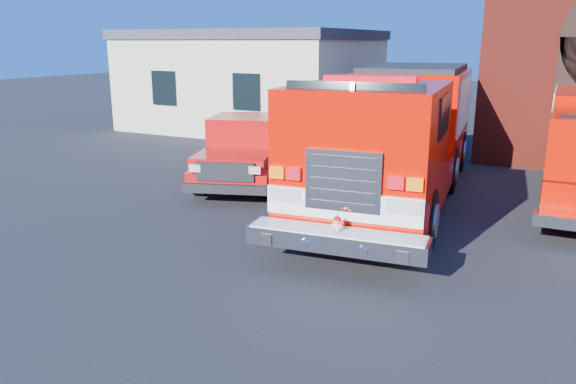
% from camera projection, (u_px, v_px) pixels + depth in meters
% --- Properties ---
extents(ground, '(100.00, 100.00, 0.00)m').
position_uv_depth(ground, '(315.00, 241.00, 11.27)').
color(ground, black).
rests_on(ground, ground).
extents(side_building, '(10.20, 8.20, 4.35)m').
position_uv_depth(side_building, '(255.00, 79.00, 25.83)').
color(side_building, beige).
rests_on(side_building, ground).
extents(fire_engine, '(4.02, 10.78, 3.24)m').
position_uv_depth(fire_engine, '(397.00, 133.00, 13.91)').
color(fire_engine, black).
rests_on(fire_engine, ground).
extents(pickup_truck, '(3.78, 6.09, 1.88)m').
position_uv_depth(pickup_truck, '(250.00, 149.00, 16.01)').
color(pickup_truck, black).
rests_on(pickup_truck, ground).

